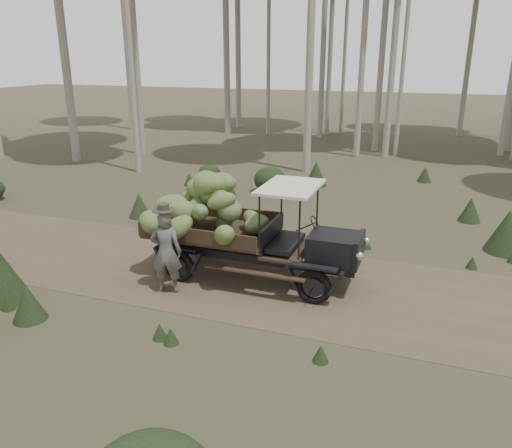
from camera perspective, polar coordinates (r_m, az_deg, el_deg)
name	(u,v)px	position (r m, az deg, el deg)	size (l,w,h in m)	color
ground	(306,286)	(10.72, 5.79, -7.12)	(120.00, 120.00, 0.00)	#473D2B
dirt_track	(306,286)	(10.72, 5.79, -7.10)	(70.00, 4.00, 0.01)	brown
banana_truck	(223,215)	(10.78, -3.77, 1.05)	(4.96, 2.34, 2.37)	black
farmer	(166,251)	(10.26, -10.23, -3.07)	(0.72, 0.57, 1.89)	#56524E
undergrowth	(399,313)	(8.90, 16.07, -9.77)	(23.35, 21.07, 1.38)	#233319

